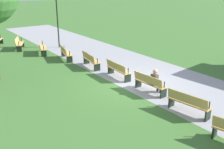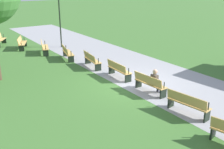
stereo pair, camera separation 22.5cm
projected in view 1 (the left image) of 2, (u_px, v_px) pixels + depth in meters
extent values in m
plane|color=#3D6B2D|center=(134.00, 84.00, 13.38)|extent=(120.00, 120.00, 0.00)
cube|color=#939399|center=(158.00, 77.00, 14.30)|extent=(41.01, 4.87, 0.01)
cube|color=black|center=(1.00, 41.00, 21.88)|extent=(0.24, 0.35, 0.43)
cylinder|color=black|center=(0.00, 36.00, 21.75)|extent=(0.06, 0.06, 0.30)
cube|color=tan|center=(20.00, 43.00, 20.03)|extent=(1.74, 1.11, 0.04)
cube|color=tan|center=(17.00, 40.00, 19.91)|extent=(1.60, 0.81, 0.40)
cube|color=black|center=(22.00, 44.00, 20.84)|extent=(0.21, 0.36, 0.43)
cylinder|color=black|center=(21.00, 39.00, 20.71)|extent=(0.06, 0.06, 0.30)
cube|color=black|center=(19.00, 49.00, 19.37)|extent=(0.21, 0.36, 0.43)
cylinder|color=black|center=(19.00, 44.00, 19.24)|extent=(0.06, 0.06, 0.30)
cube|color=tan|center=(43.00, 48.00, 18.81)|extent=(1.76, 0.98, 0.04)
cube|color=tan|center=(40.00, 44.00, 18.67)|extent=(1.65, 0.66, 0.40)
cube|color=black|center=(43.00, 48.00, 19.61)|extent=(0.18, 0.37, 0.43)
cylinder|color=black|center=(42.00, 43.00, 19.48)|extent=(0.06, 0.06, 0.30)
cube|color=black|center=(44.00, 54.00, 18.17)|extent=(0.18, 0.37, 0.43)
cylinder|color=black|center=(44.00, 48.00, 18.04)|extent=(0.06, 0.06, 0.30)
cube|color=tan|center=(67.00, 53.00, 17.41)|extent=(1.77, 0.83, 0.04)
cube|color=tan|center=(63.00, 50.00, 17.26)|extent=(1.69, 0.51, 0.40)
cube|color=black|center=(64.00, 53.00, 18.18)|extent=(0.15, 0.38, 0.43)
cylinder|color=black|center=(64.00, 48.00, 18.06)|extent=(0.05, 0.05, 0.30)
cube|color=black|center=(70.00, 59.00, 16.79)|extent=(0.15, 0.38, 0.43)
cylinder|color=black|center=(70.00, 53.00, 16.67)|extent=(0.05, 0.05, 0.30)
cube|color=tan|center=(92.00, 60.00, 15.85)|extent=(1.76, 0.68, 0.04)
cube|color=tan|center=(88.00, 57.00, 15.68)|extent=(1.71, 0.35, 0.40)
cube|color=black|center=(87.00, 60.00, 16.59)|extent=(0.11, 0.38, 0.43)
cylinder|color=black|center=(87.00, 54.00, 16.47)|extent=(0.05, 0.05, 0.30)
cube|color=black|center=(97.00, 67.00, 15.26)|extent=(0.11, 0.38, 0.43)
cylinder|color=black|center=(97.00, 61.00, 15.14)|extent=(0.05, 0.05, 0.30)
cube|color=tan|center=(119.00, 70.00, 14.13)|extent=(1.73, 0.52, 0.04)
cube|color=tan|center=(116.00, 66.00, 13.95)|extent=(1.72, 0.19, 0.40)
cube|color=black|center=(111.00, 70.00, 14.84)|extent=(0.08, 0.38, 0.43)
cylinder|color=black|center=(111.00, 63.00, 14.72)|extent=(0.05, 0.05, 0.30)
cube|color=black|center=(128.00, 78.00, 13.58)|extent=(0.08, 0.38, 0.43)
cylinder|color=black|center=(128.00, 71.00, 13.46)|extent=(0.05, 0.05, 0.30)
cube|color=tan|center=(151.00, 83.00, 12.29)|extent=(1.73, 0.52, 0.04)
cube|color=tan|center=(148.00, 79.00, 12.09)|extent=(1.72, 0.19, 0.40)
cube|color=black|center=(138.00, 83.00, 12.95)|extent=(0.08, 0.38, 0.43)
cylinder|color=black|center=(139.00, 75.00, 12.83)|extent=(0.05, 0.05, 0.30)
cube|color=black|center=(163.00, 93.00, 11.78)|extent=(0.08, 0.38, 0.43)
cylinder|color=black|center=(164.00, 85.00, 11.66)|extent=(0.05, 0.05, 0.30)
cube|color=tan|center=(189.00, 103.00, 10.32)|extent=(1.76, 0.68, 0.04)
cube|color=tan|center=(187.00, 99.00, 10.11)|extent=(1.71, 0.35, 0.40)
cube|color=black|center=(171.00, 102.00, 10.94)|extent=(0.11, 0.38, 0.43)
cylinder|color=black|center=(172.00, 93.00, 10.82)|extent=(0.05, 0.05, 0.30)
cube|color=black|center=(208.00, 115.00, 9.86)|extent=(0.11, 0.38, 0.43)
cylinder|color=black|center=(209.00, 105.00, 9.74)|extent=(0.05, 0.05, 0.30)
cube|color=black|center=(215.00, 131.00, 8.82)|extent=(0.15, 0.38, 0.43)
cylinder|color=black|center=(217.00, 120.00, 8.70)|extent=(0.05, 0.05, 0.30)
cube|color=#4C4238|center=(154.00, 80.00, 12.01)|extent=(0.33, 0.22, 0.50)
sphere|color=tan|center=(155.00, 71.00, 11.89)|extent=(0.22, 0.22, 0.22)
cylinder|color=#23232D|center=(155.00, 84.00, 12.27)|extent=(0.15, 0.37, 0.13)
cylinder|color=#23232D|center=(158.00, 87.00, 12.45)|extent=(0.12, 0.12, 0.43)
cylinder|color=#23232D|center=(158.00, 85.00, 12.14)|extent=(0.15, 0.37, 0.13)
cylinder|color=#23232D|center=(161.00, 88.00, 12.32)|extent=(0.12, 0.12, 0.43)
cylinder|color=black|center=(58.00, 23.00, 20.16)|extent=(0.10, 0.10, 3.72)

